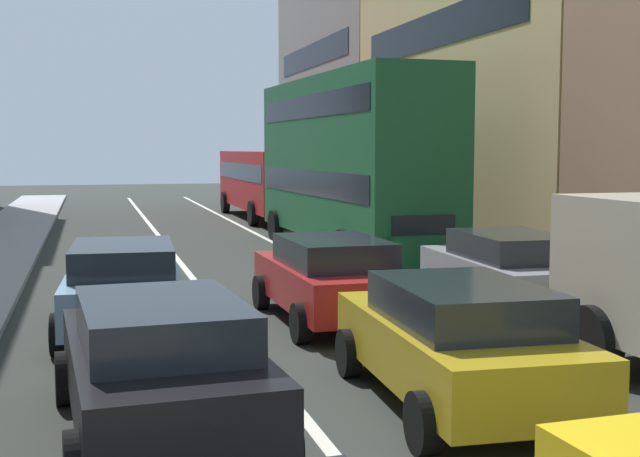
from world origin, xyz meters
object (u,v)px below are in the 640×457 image
(bus_far_queue_secondary, at_px, (268,178))
(wagon_right_lane_far, at_px, (402,239))
(hatchback_centre_lane_third, at_px, (331,277))
(sedan_left_lane_third, at_px, (124,285))
(sedan_right_lane_behind_truck, at_px, (507,270))
(bus_mid_queue_primary, at_px, (349,155))
(sedan_centre_lane_second, at_px, (457,339))
(wagon_left_lane_second, at_px, (161,363))

(bus_far_queue_secondary, bearing_deg, wagon_right_lane_far, -179.86)
(hatchback_centre_lane_third, relative_size, bus_far_queue_secondary, 0.41)
(hatchback_centre_lane_third, distance_m, bus_far_queue_secondary, 21.68)
(sedan_left_lane_third, relative_size, bus_far_queue_secondary, 0.42)
(sedan_right_lane_behind_truck, xyz_separation_m, bus_mid_queue_primary, (-0.11, 9.42, 2.03))
(sedan_right_lane_behind_truck, distance_m, wagon_right_lane_far, 5.46)
(sedan_centre_lane_second, xyz_separation_m, sedan_left_lane_third, (-3.62, 5.09, 0.00))
(wagon_left_lane_second, height_order, wagon_right_lane_far, same)
(wagon_left_lane_second, relative_size, sedan_right_lane_behind_truck, 1.01)
(sedan_right_lane_behind_truck, xyz_separation_m, bus_far_queue_secondary, (-0.03, 21.41, 0.96))
(hatchback_centre_lane_third, distance_m, sedan_right_lane_behind_truck, 3.40)
(sedan_left_lane_third, xyz_separation_m, bus_far_queue_secondary, (6.88, 21.29, 0.96))
(sedan_centre_lane_second, bearing_deg, wagon_left_lane_second, 95.64)
(sedan_left_lane_third, distance_m, sedan_right_lane_behind_truck, 6.92)
(sedan_centre_lane_second, bearing_deg, sedan_left_lane_third, 38.13)
(sedan_left_lane_third, bearing_deg, wagon_right_lane_far, -49.41)
(hatchback_centre_lane_third, relative_size, bus_mid_queue_primary, 0.41)
(wagon_left_lane_second, height_order, bus_far_queue_secondary, bus_far_queue_secondary)
(sedan_left_lane_third, relative_size, bus_mid_queue_primary, 0.41)
(hatchback_centre_lane_third, xyz_separation_m, sedan_right_lane_behind_truck, (3.40, -0.02, 0.00))
(sedan_right_lane_behind_truck, bearing_deg, wagon_right_lane_far, 2.11)
(sedan_centre_lane_second, relative_size, bus_far_queue_secondary, 0.42)
(hatchback_centre_lane_third, xyz_separation_m, bus_mid_queue_primary, (3.28, 9.41, 2.03))
(hatchback_centre_lane_third, height_order, bus_far_queue_secondary, bus_far_queue_secondary)
(sedan_left_lane_third, height_order, bus_mid_queue_primary, bus_mid_queue_primary)
(wagon_left_lane_second, distance_m, sedan_left_lane_third, 5.27)
(hatchback_centre_lane_third, distance_m, bus_mid_queue_primary, 10.17)
(wagon_right_lane_far, bearing_deg, sedan_left_lane_third, 126.42)
(sedan_centre_lane_second, height_order, bus_mid_queue_primary, bus_mid_queue_primary)
(wagon_left_lane_second, bearing_deg, sedan_left_lane_third, -1.59)
(sedan_left_lane_third, height_order, sedan_right_lane_behind_truck, same)
(wagon_left_lane_second, bearing_deg, sedan_centre_lane_second, -90.54)
(sedan_right_lane_behind_truck, height_order, wagon_right_lane_far, same)
(sedan_centre_lane_second, height_order, hatchback_centre_lane_third, same)
(sedan_left_lane_third, xyz_separation_m, bus_mid_queue_primary, (6.80, 9.30, 2.03))
(hatchback_centre_lane_third, relative_size, wagon_right_lane_far, 1.00)
(bus_mid_queue_primary, bearing_deg, sedan_right_lane_behind_truck, 178.51)
(sedan_centre_lane_second, bearing_deg, wagon_right_lane_far, -14.88)
(wagon_left_lane_second, height_order, sedan_right_lane_behind_truck, same)
(wagon_left_lane_second, distance_m, sedan_right_lane_behind_truck, 8.48)
(wagon_left_lane_second, xyz_separation_m, bus_mid_queue_primary, (6.63, 14.57, 2.03))
(sedan_centre_lane_second, height_order, sedan_left_lane_third, same)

